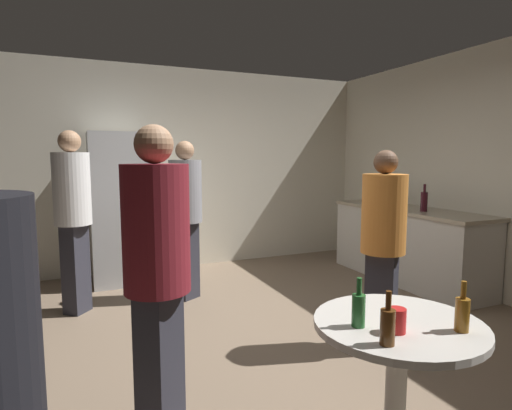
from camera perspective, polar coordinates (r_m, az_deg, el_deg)
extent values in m
cube|color=#7A6651|center=(3.67, 1.51, -18.58)|extent=(5.20, 5.20, 0.10)
cube|color=silver|center=(5.82, -9.50, 4.88)|extent=(5.32, 0.06, 2.70)
cube|color=silver|center=(5.04, 29.85, 3.86)|extent=(0.06, 5.20, 2.70)
cube|color=silver|center=(5.27, -18.02, -0.42)|extent=(0.70, 0.65, 1.80)
cube|color=#262628|center=(4.95, -15.25, 0.28)|extent=(0.03, 0.03, 0.60)
cube|color=beige|center=(5.44, 19.99, -5.31)|extent=(0.60, 2.10, 0.86)
cube|color=tan|center=(5.37, 20.17, -0.60)|extent=(0.64, 2.14, 0.04)
cylinder|color=#B2B2B7|center=(5.62, 17.05, 0.74)|extent=(0.17, 0.17, 0.14)
sphere|color=black|center=(5.61, 17.08, 1.63)|extent=(0.04, 0.04, 0.04)
cone|color=#B2B2B7|center=(5.69, 17.94, 0.92)|extent=(0.09, 0.04, 0.06)
cylinder|color=#3F141E|center=(5.08, 22.03, 0.42)|extent=(0.08, 0.08, 0.22)
cylinder|color=#3F141E|center=(5.07, 22.10, 2.16)|extent=(0.03, 0.03, 0.09)
cylinder|color=beige|center=(2.33, 18.56, -23.72)|extent=(0.10, 0.10, 0.70)
cylinder|color=beige|center=(2.17, 18.93, -15.27)|extent=(0.80, 0.80, 0.03)
cylinder|color=#8C5919|center=(2.13, 26.40, -13.35)|extent=(0.06, 0.06, 0.15)
cylinder|color=#8C5919|center=(2.09, 26.56, -10.38)|extent=(0.02, 0.02, 0.08)
cylinder|color=#593314|center=(1.87, 17.58, -15.68)|extent=(0.06, 0.06, 0.15)
cylinder|color=#593314|center=(1.83, 17.70, -12.35)|extent=(0.02, 0.02, 0.08)
cylinder|color=#26662D|center=(2.02, 13.86, -13.88)|extent=(0.06, 0.06, 0.15)
cylinder|color=#26662D|center=(1.99, 13.95, -10.77)|extent=(0.02, 0.02, 0.08)
cylinder|color=red|center=(2.01, 18.74, -14.74)|extent=(0.08, 0.08, 0.11)
cube|color=#2D2D38|center=(2.41, -13.03, -20.76)|extent=(0.28, 0.27, 0.82)
cylinder|color=maroon|center=(2.17, -13.53, -3.15)|extent=(0.48, 0.48, 0.65)
sphere|color=tan|center=(2.14, -13.84, 8.10)|extent=(0.20, 0.20, 0.20)
cube|color=#2D2D38|center=(4.55, -9.46, -7.47)|extent=(0.28, 0.26, 0.83)
cylinder|color=gray|center=(4.43, -9.64, 1.88)|extent=(0.47, 0.47, 0.66)
sphere|color=tan|center=(4.42, -9.74, 7.39)|extent=(0.20, 0.20, 0.20)
cube|color=#2D2D38|center=(4.44, -23.45, -8.02)|extent=(0.27, 0.28, 0.87)
cylinder|color=white|center=(4.32, -23.92, 2.04)|extent=(0.48, 0.48, 0.69)
sphere|color=tan|center=(4.31, -24.19, 7.97)|extent=(0.21, 0.21, 0.21)
cube|color=#2D2D38|center=(3.51, 16.73, -12.42)|extent=(0.27, 0.28, 0.77)
cylinder|color=orange|center=(3.35, 17.12, -1.16)|extent=(0.47, 0.47, 0.61)
sphere|color=brown|center=(3.33, 17.35, 5.64)|extent=(0.18, 0.18, 0.18)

